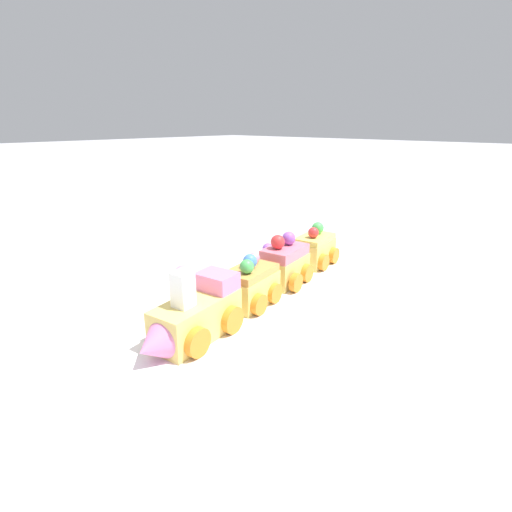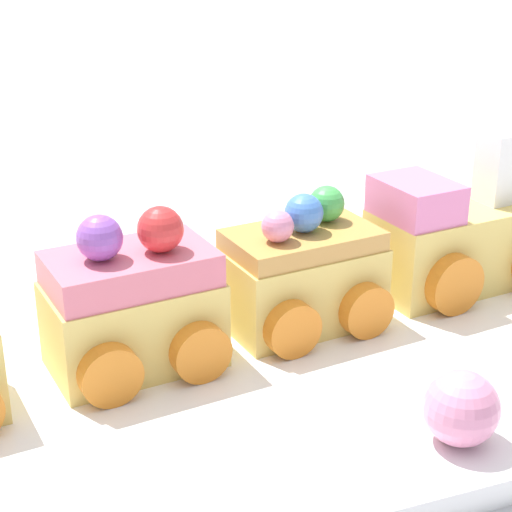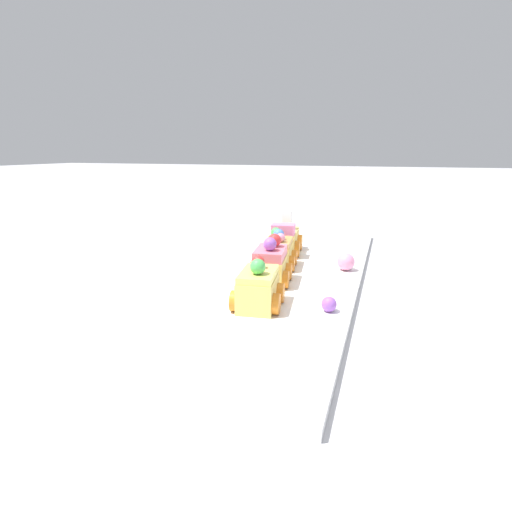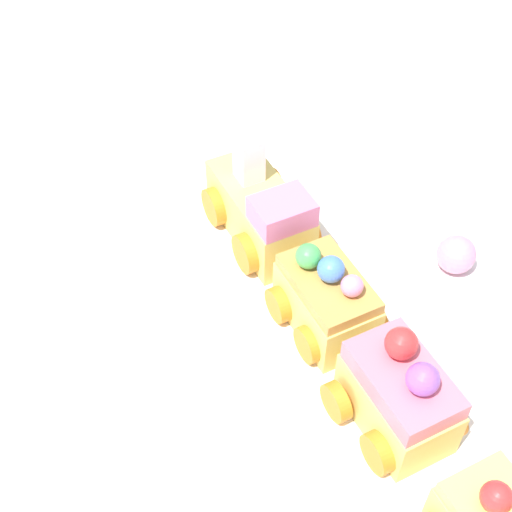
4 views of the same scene
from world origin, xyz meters
name	(u,v)px [view 1 (image 1 of 4)]	position (x,y,z in m)	size (l,w,h in m)	color
ground_plane	(274,311)	(0.00, 0.00, 0.00)	(10.00, 10.00, 0.00)	#B2B2B7
display_board	(274,307)	(0.00, 0.00, 0.01)	(0.76, 0.34, 0.01)	white
cake_train_locomotive	(192,318)	(0.13, -0.01, 0.04)	(0.14, 0.07, 0.08)	#EACC66
cake_car_caramel	(251,285)	(0.02, -0.02, 0.04)	(0.08, 0.07, 0.07)	#EACC66
cake_car_strawberry	(284,264)	(-0.07, -0.03, 0.04)	(0.08, 0.07, 0.08)	#EACC66
cake_car_lemon	(314,249)	(-0.17, -0.05, 0.04)	(0.08, 0.07, 0.07)	#EACC66
gumball_purple	(268,249)	(-0.15, -0.14, 0.02)	(0.02, 0.02, 0.02)	#9956C6
gumball_pink	(184,275)	(0.04, -0.14, 0.03)	(0.03, 0.03, 0.03)	pink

